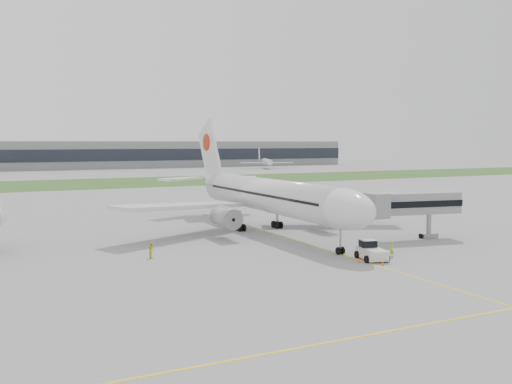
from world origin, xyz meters
name	(u,v)px	position (x,y,z in m)	size (l,w,h in m)	color
ground	(281,236)	(0.00, 0.00, 0.00)	(600.00, 600.00, 0.00)	gray
apron_markings	(298,241)	(0.00, -5.00, 0.00)	(70.00, 70.00, 0.04)	yellow
grass_strip	(107,183)	(0.00, 120.00, 0.01)	(600.00, 50.00, 0.02)	#324E1D
terminal_building	(62,155)	(0.00, 229.87, 7.00)	(320.00, 22.30, 14.00)	gray
airliner	(265,194)	(0.00, 4.87, 5.66)	(48.13, 53.95, 17.88)	silver
pushback_tug	(371,251)	(1.45, -19.04, 0.99)	(3.58, 4.60, 2.14)	silver
jet_bridge	(408,204)	(14.10, -10.72, 4.99)	(14.79, 5.28, 6.74)	gray
safety_cone_left	(358,260)	(-0.86, -19.79, 0.27)	(0.39, 0.39, 0.54)	#FD580D
safety_cone_right	(383,263)	(0.50, -22.41, 0.26)	(0.38, 0.38, 0.53)	#FD580D
ground_crew_near	(392,249)	(4.61, -18.91, 0.92)	(0.67, 0.44, 1.83)	#92D122
ground_crew_far	(152,250)	(-21.06, -7.01, 0.90)	(0.88, 0.69, 1.81)	gold
distant_aircraft_right	(267,169)	(94.94, 188.01, 0.00)	(27.20, 24.00, 10.40)	silver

